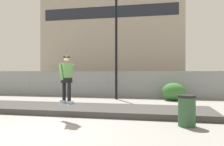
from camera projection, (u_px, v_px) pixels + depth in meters
ground_plane at (40, 131)px, 6.72m from camera, size 120.00×120.00×0.00m
gravel_berm at (78, 109)px, 10.03m from camera, size 11.59×2.46×0.24m
skateboard at (67, 103)px, 8.14m from camera, size 0.79×0.59×0.07m
skater at (67, 76)px, 8.13m from camera, size 0.67×0.62×1.72m
chain_fence at (107, 84)px, 15.83m from camera, size 24.34×0.06×1.85m
street_lamp at (116, 34)px, 14.61m from camera, size 0.44×0.44×6.84m
parked_car_near at (63, 82)px, 20.45m from camera, size 4.52×2.20×1.66m
parked_car_mid at (136, 83)px, 19.02m from camera, size 4.47×2.09×1.66m
parked_car_far at (216, 84)px, 17.99m from camera, size 4.44×2.02×1.66m
library_building at (114, 31)px, 54.38m from camera, size 31.58×14.12×23.44m
shrub_left at (174, 92)px, 13.98m from camera, size 1.43×1.17×1.11m
trash_bin at (187, 111)px, 7.34m from camera, size 0.59×0.59×1.03m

